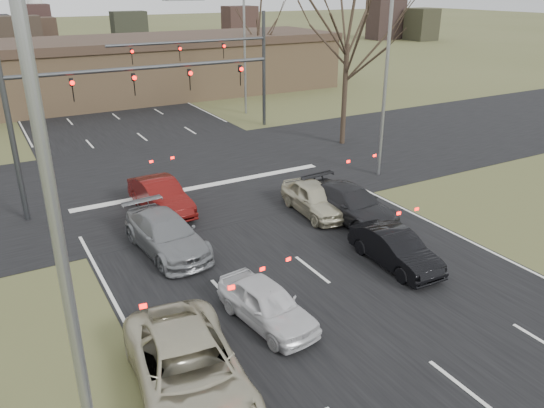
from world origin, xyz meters
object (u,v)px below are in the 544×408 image
Objects in this scene: mast_arm_far at (228,58)px; car_white_sedan at (267,304)px; streetlight_right_far at (242,42)px; car_black_hatch at (395,249)px; car_charcoal_sedan at (350,204)px; streetlight_left at (81,292)px; streetlight_right_near at (384,71)px; mast_arm_near at (88,98)px; car_red_ahead at (161,196)px; car_grey_ahead at (166,234)px; car_silver_ahead at (315,198)px; building at (115,69)px; car_silver_suv at (189,371)px.

mast_arm_far is 2.90× the size of car_white_sedan.
car_white_sedan is (-12.32, -26.00, -4.93)m from streetlight_right_far.
car_charcoal_sedan is (1.13, 4.18, 0.07)m from car_black_hatch.
streetlight_left is 22.52m from streetlight_right_near.
mast_arm_near is 5.27m from car_red_ahead.
car_black_hatch is 0.81× the size of car_grey_ahead.
streetlight_left is at bearing -118.11° from car_grey_ahead.
mast_arm_near is 2.67× the size of car_red_ahead.
car_white_sedan is at bearing -112.66° from mast_arm_far.
car_silver_ahead is (11.82, 11.33, -4.87)m from streetlight_left.
mast_arm_near is at bearing 78.07° from streetlight_left.
streetlight_right_far is at bearing 51.07° from car_grey_ahead.
car_silver_ahead is at bearing 39.05° from car_white_sedan.
car_silver_ahead reaches higher than car_black_hatch.
building is 10.07× the size of car_silver_ahead.
streetlight_right_far reaches higher than car_white_sedan.
car_white_sedan is 0.91× the size of car_silver_ahead.
car_white_sedan is 5.93m from car_black_hatch.
car_charcoal_sedan is at bearing -104.22° from streetlight_right_far.
mast_arm_near is 20.20m from streetlight_right_far.
car_silver_ahead is (-6.32, -19.67, -4.87)m from streetlight_right_far.
mast_arm_near is at bearing -136.11° from streetlight_right_far.
building is at bearing 89.60° from car_charcoal_sedan.
mast_arm_near reaches higher than car_white_sedan.
streetlight_right_near is (17.64, 14.00, 0.00)m from streetlight_left.
mast_arm_far is 30.89m from streetlight_left.
car_charcoal_sedan is 1.66m from car_silver_ahead.
streetlight_left reaches higher than building.
streetlight_right_far is 2.37× the size of car_silver_ahead.
mast_arm_far is 2.45× the size of car_red_ahead.
streetlight_left is at bearing -146.01° from car_charcoal_sedan.
mast_arm_far is 2.75× the size of car_black_hatch.
car_grey_ahead is at bearing 81.96° from car_silver_suv.
car_white_sedan is at bearing -79.47° from mast_arm_near.
mast_arm_near is at bearing 138.86° from car_charcoal_sedan.
car_white_sedan is at bearing -170.09° from car_black_hatch.
streetlight_right_far is at bearing 76.26° from car_silver_ahead.
mast_arm_near is at bearing 93.00° from car_silver_suv.
mast_arm_near is 1.09× the size of mast_arm_far.
car_black_hatch is at bearing -42.06° from car_grey_ahead.
mast_arm_far is at bearing 83.03° from car_black_hatch.
car_charcoal_sedan is 8.16m from car_grey_ahead.
streetlight_left is 1.77× the size of car_silver_suv.
mast_arm_near is at bearing -138.78° from mast_arm_far.
car_grey_ahead reaches higher than car_silver_ahead.
streetlight_right_far is at bearing 88.32° from streetlight_right_near.
streetlight_right_near reaches higher than car_black_hatch.
building is 27.55m from car_red_ahead.
streetlight_right_far is at bearing 77.55° from car_black_hatch.
streetlight_left is 2.60× the size of car_white_sedan.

